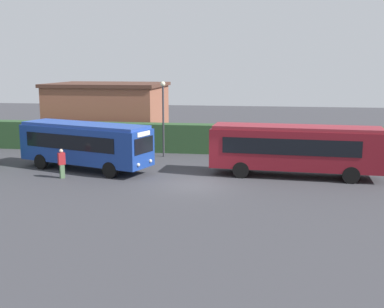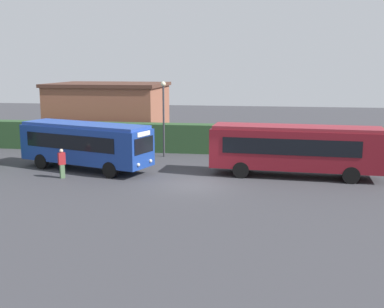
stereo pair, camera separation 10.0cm
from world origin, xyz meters
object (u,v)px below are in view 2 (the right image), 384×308
Objects in this scene: bus_blue at (85,143)px; person_center at (286,149)px; bus_maroon at (296,148)px; lamppost at (164,110)px; person_left at (62,163)px.

person_center is (13.03, 3.92, -0.74)m from bus_blue.
bus_maroon reaches higher than person_center.
lamppost is (-8.96, 1.39, 2.45)m from person_center.
person_left is (-0.59, -2.44, -0.82)m from bus_blue.
bus_blue is at bearing 26.09° from person_center.
person_left is 0.32× the size of lamppost.
bus_maroon is 5.89× the size of person_left.
bus_maroon is 1.89× the size of lamppost.
bus_maroon is at bearing -29.11° from lamppost.
lamppost is (4.67, 7.75, 2.54)m from person_left.
bus_blue is 2.64m from person_left.
bus_blue is 6.91m from lamppost.
bus_maroon is 14.28m from person_left.
person_left is 9.39m from lamppost.
lamppost is (-9.36, 5.21, 1.68)m from bus_maroon.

